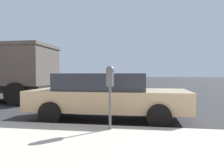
% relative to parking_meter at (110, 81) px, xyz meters
% --- Properties ---
extents(ground_plane, '(220.00, 220.00, 0.00)m').
position_rel_parking_meter_xyz_m(ground_plane, '(2.59, 0.28, -1.25)').
color(ground_plane, '#2B2B2D').
extents(parking_meter, '(0.21, 0.19, 1.45)m').
position_rel_parking_meter_xyz_m(parking_meter, '(0.00, 0.00, 0.00)').
color(parking_meter, '#4C5156').
rests_on(parking_meter, sidewalk).
extents(car_tan, '(2.15, 4.77, 1.42)m').
position_rel_parking_meter_xyz_m(car_tan, '(1.72, 0.40, -0.48)').
color(car_tan, tan).
rests_on(car_tan, ground_plane).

